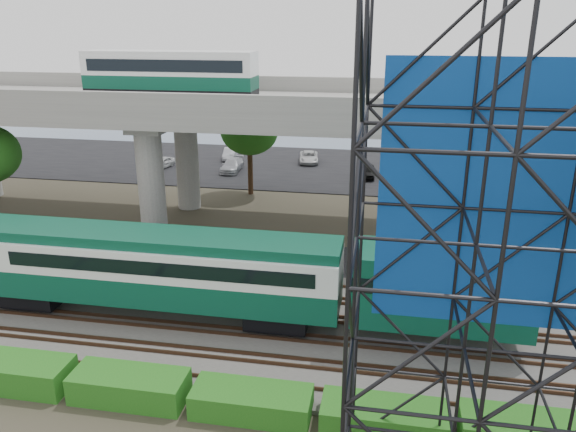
# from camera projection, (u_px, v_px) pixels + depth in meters

# --- Properties ---
(ground) EXTENTS (140.00, 140.00, 0.00)m
(ground) POSITION_uv_depth(u_px,v_px,m) (253.00, 350.00, 25.85)
(ground) COLOR #474233
(ground) RESTS_ON ground
(ballast_bed) EXTENTS (90.00, 12.00, 0.20)m
(ballast_bed) POSITION_uv_depth(u_px,v_px,m) (262.00, 326.00, 27.68)
(ballast_bed) COLOR slate
(ballast_bed) RESTS_ON ground
(service_road) EXTENTS (90.00, 5.00, 0.08)m
(service_road) POSITION_uv_depth(u_px,v_px,m) (292.00, 259.00, 35.60)
(service_road) COLOR black
(service_road) RESTS_ON ground
(parking_lot) EXTENTS (90.00, 18.00, 0.08)m
(parking_lot) POSITION_uv_depth(u_px,v_px,m) (331.00, 168.00, 57.43)
(parking_lot) COLOR black
(parking_lot) RESTS_ON ground
(harbor_water) EXTENTS (140.00, 40.00, 0.03)m
(harbor_water) POSITION_uv_depth(u_px,v_px,m) (348.00, 130.00, 77.88)
(harbor_water) COLOR #445570
(harbor_water) RESTS_ON ground
(rail_tracks) EXTENTS (90.00, 9.52, 0.16)m
(rail_tracks) POSITION_uv_depth(u_px,v_px,m) (262.00, 323.00, 27.62)
(rail_tracks) COLOR #472D1E
(rail_tracks) RESTS_ON ballast_bed
(commuter_train) EXTENTS (29.30, 3.06, 4.30)m
(commuter_train) POSITION_uv_depth(u_px,v_px,m) (190.00, 269.00, 27.37)
(commuter_train) COLOR black
(commuter_train) RESTS_ON rail_tracks
(overpass) EXTENTS (80.00, 12.00, 12.40)m
(overpass) POSITION_uv_depth(u_px,v_px,m) (296.00, 116.00, 38.13)
(overpass) COLOR #9E9B93
(overpass) RESTS_ON ground
(scaffold_tower) EXTENTS (9.36, 6.36, 15.00)m
(scaffold_tower) POSITION_uv_depth(u_px,v_px,m) (531.00, 304.00, 14.39)
(scaffold_tower) COLOR black
(scaffold_tower) RESTS_ON ground
(hedge_strip) EXTENTS (34.60, 1.80, 1.20)m
(hedge_strip) POSITION_uv_depth(u_px,v_px,m) (252.00, 401.00, 21.50)
(hedge_strip) COLOR #165C15
(hedge_strip) RESTS_ON ground
(trees) EXTENTS (40.94, 16.94, 7.69)m
(trees) POSITION_uv_depth(u_px,v_px,m) (241.00, 151.00, 39.82)
(trees) COLOR #382314
(trees) RESTS_ON ground
(suv) EXTENTS (5.60, 3.68, 1.43)m
(suv) POSITION_uv_depth(u_px,v_px,m) (188.00, 242.00, 36.38)
(suv) COLOR black
(suv) RESTS_ON service_road
(parked_cars) EXTENTS (34.65, 9.52, 1.27)m
(parked_cars) POSITION_uv_depth(u_px,v_px,m) (348.00, 164.00, 56.58)
(parked_cars) COLOR #B8B8B8
(parked_cars) RESTS_ON parking_lot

